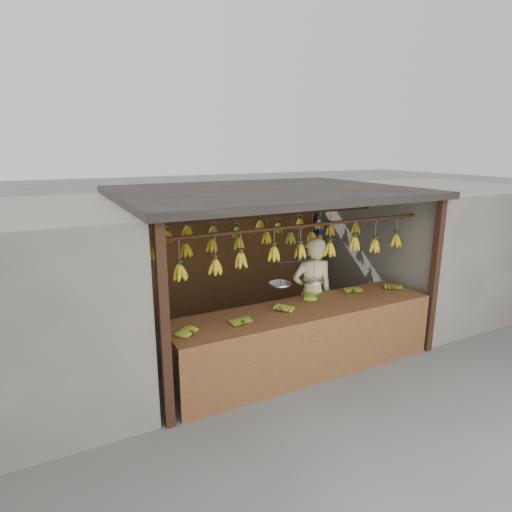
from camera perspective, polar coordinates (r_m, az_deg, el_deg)
ground at (r=7.05m, az=1.14°, el=-10.84°), size 80.00×80.00×0.00m
stall at (r=6.75m, az=-0.11°, el=5.59°), size 4.30×3.30×2.40m
neighbor_right at (r=8.88m, az=22.07°, el=1.27°), size 3.00×3.00×2.30m
counter at (r=5.80m, az=7.13°, el=-8.99°), size 3.77×0.86×0.96m
hanging_bananas at (r=6.53m, az=1.28°, el=2.17°), size 3.59×2.23×0.40m
balance_scale at (r=5.76m, az=5.52°, el=-3.12°), size 0.76×0.37×0.78m
vendor at (r=6.48m, az=7.48°, el=-5.01°), size 0.71×0.54×1.73m
bag_bundles at (r=8.78m, az=8.14°, el=1.08°), size 0.08×0.26×1.23m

